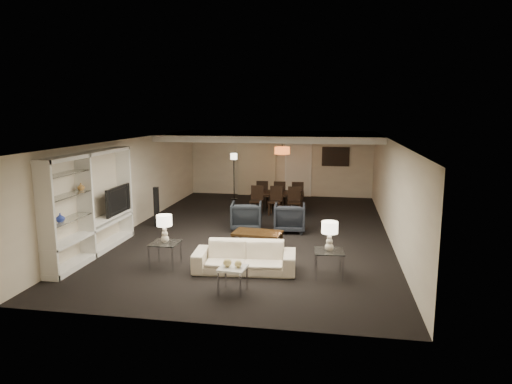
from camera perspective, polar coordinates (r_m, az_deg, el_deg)
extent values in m
plane|color=black|center=(12.47, 0.00, -4.98)|extent=(11.00, 11.00, 0.00)
cube|color=silver|center=(12.06, 0.00, 6.56)|extent=(7.00, 11.00, 0.02)
cube|color=beige|center=(17.59, 3.03, 3.59)|extent=(7.00, 0.02, 2.50)
cube|color=beige|center=(6.97, -7.70, -6.65)|extent=(7.00, 0.02, 2.50)
cube|color=beige|center=(13.24, -15.11, 1.09)|extent=(0.02, 11.00, 2.50)
cube|color=beige|center=(12.12, 16.54, 0.21)|extent=(0.02, 11.00, 2.50)
cube|color=silver|center=(15.52, 2.20, 6.99)|extent=(7.00, 4.00, 0.20)
cube|color=beige|center=(17.65, 0.09, 3.46)|extent=(1.50, 0.12, 2.40)
cube|color=silver|center=(17.52, 5.29, 2.88)|extent=(0.90, 0.05, 2.10)
cube|color=#142D38|center=(17.41, 9.92, 4.38)|extent=(0.95, 0.04, 0.65)
cylinder|color=#D8591E|center=(15.52, 3.29, 5.20)|extent=(0.52, 0.52, 0.24)
imported|color=beige|center=(9.41, -1.43, -8.14)|extent=(2.13, 0.97, 0.60)
imported|color=black|center=(12.62, -1.22, -3.00)|extent=(0.93, 0.95, 0.77)
imported|color=black|center=(12.45, 4.22, -3.20)|extent=(0.88, 0.91, 0.77)
sphere|color=#DDC375|center=(8.33, -3.60, -8.82)|extent=(0.15, 0.15, 0.15)
sphere|color=#DCC374|center=(8.29, -2.24, -8.97)|extent=(0.13, 0.13, 0.13)
imported|color=black|center=(11.75, -17.36, -0.95)|extent=(1.17, 0.15, 0.68)
imported|color=#273AA9|center=(9.89, -23.28, -2.96)|extent=(0.18, 0.18, 0.18)
imported|color=#B57D3C|center=(10.49, -21.04, 0.62)|extent=(0.15, 0.15, 0.16)
cube|color=black|center=(13.19, -12.33, -1.84)|extent=(0.13, 0.13, 1.14)
imported|color=black|center=(15.01, 2.72, -1.20)|extent=(1.79, 1.09, 0.60)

